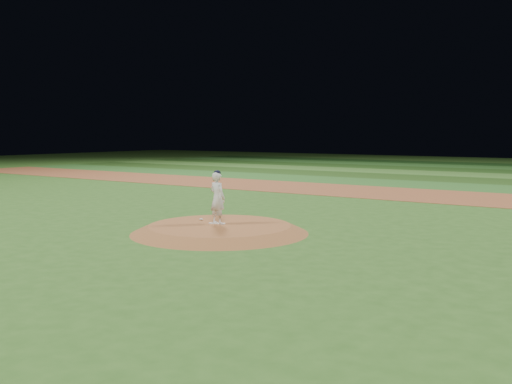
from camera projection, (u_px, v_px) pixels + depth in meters
name	position (u px, v px, depth m)	size (l,w,h in m)	color
ground	(220.00, 233.00, 17.68)	(120.00, 120.00, 0.00)	#2F5E1E
infield_dirt_band	(388.00, 193.00, 29.19)	(70.00, 6.00, 0.02)	brown
outfield_stripe_0	(422.00, 185.00, 33.71)	(70.00, 5.00, 0.02)	#2C6424
outfield_stripe_1	(446.00, 179.00, 37.82)	(70.00, 5.00, 0.02)	#224717
outfield_stripe_2	(466.00, 174.00, 41.93)	(70.00, 5.00, 0.02)	#3E752A
outfield_stripe_3	(482.00, 171.00, 46.04)	(70.00, 5.00, 0.02)	#204817
outfield_stripe_4	(495.00, 168.00, 50.15)	(70.00, 5.00, 0.02)	#2D6725
outfield_stripe_5	(507.00, 165.00, 54.26)	(70.00, 5.00, 0.02)	#173F14
pitchers_mound	(220.00, 229.00, 17.66)	(5.50, 5.50, 0.25)	#975A2F
pitching_rubber	(217.00, 223.00, 17.85)	(0.52, 0.13, 0.03)	white
rosin_bag	(201.00, 219.00, 18.56)	(0.12, 0.12, 0.07)	silver
pitcher_on_mound	(217.00, 198.00, 17.73)	(0.65, 0.48, 1.69)	white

